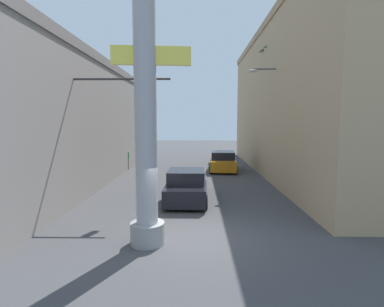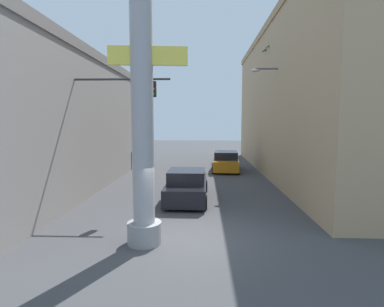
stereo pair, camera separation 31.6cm
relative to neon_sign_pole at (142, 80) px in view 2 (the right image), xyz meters
name	(u,v)px [view 2 (the right image)]	position (x,y,z in m)	size (l,w,h in m)	color
ground_plane	(195,180)	(1.35, 10.48, -5.20)	(85.62, 85.62, 0.00)	#424244
building_left	(35,122)	(-8.05, 8.07, -1.30)	(8.24, 21.22, 7.79)	gray
building_right	(324,101)	(10.76, 13.37, 0.26)	(9.12, 25.90, 10.90)	tan
neon_sign_pole	(142,80)	(0.00, 0.00, 0.00)	(2.75, 1.10, 11.14)	#9E9EA3
street_lamp	(289,114)	(7.02, 9.10, -0.80)	(2.89, 0.28, 7.21)	#59595E
crossing_sign	(353,181)	(7.08, 1.13, -3.33)	(0.47, 0.47, 2.88)	slate
traffic_light_mast	(94,116)	(-3.18, 4.43, -1.01)	(5.23, 0.32, 5.94)	#333333
car_lead	(187,186)	(1.07, 5.53, -4.50)	(2.10, 4.93, 1.56)	black
car_far	(226,162)	(3.66, 14.55, -4.47)	(2.28, 4.35, 1.56)	black
palm_tree_far_right	(263,107)	(7.56, 19.94, 0.07)	(2.63, 2.73, 9.03)	brown
palm_tree_mid_right	(281,98)	(7.31, 12.25, 0.40)	(2.55, 2.58, 9.49)	brown
pedestrian_far_left	(130,158)	(-4.11, 14.78, -4.22)	(0.48, 0.48, 1.68)	#3F3833
fire_hydrant	(332,214)	(6.88, 2.16, -4.85)	(0.22, 0.22, 0.72)	red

